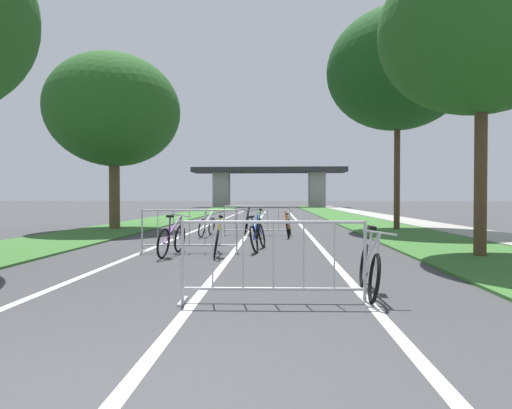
# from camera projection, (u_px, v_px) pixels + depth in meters

# --- Properties ---
(grass_verge_left) EXTENTS (3.22, 65.51, 0.05)m
(grass_verge_left) POSITION_uv_depth(u_px,v_px,m) (184.00, 216.00, 29.12)
(grass_verge_left) COLOR #386B2D
(grass_verge_left) RESTS_ON ground
(grass_verge_right) EXTENTS (3.22, 65.51, 0.05)m
(grass_verge_right) POSITION_uv_depth(u_px,v_px,m) (341.00, 216.00, 28.54)
(grass_verge_right) COLOR #386B2D
(grass_verge_right) RESTS_ON ground
(sidewalk_path_right) EXTENTS (2.07, 65.51, 0.08)m
(sidewalk_path_right) POSITION_uv_depth(u_px,v_px,m) (379.00, 216.00, 28.41)
(sidewalk_path_right) COLOR #9E9B93
(sidewalk_path_right) RESTS_ON ground
(lane_stripe_center) EXTENTS (0.14, 37.90, 0.01)m
(lane_stripe_center) POSITION_uv_depth(u_px,v_px,m) (256.00, 223.00, 20.99)
(lane_stripe_center) COLOR silver
(lane_stripe_center) RESTS_ON ground
(lane_stripe_right_lane) EXTENTS (0.14, 37.90, 0.01)m
(lane_stripe_right_lane) POSITION_uv_depth(u_px,v_px,m) (299.00, 223.00, 20.88)
(lane_stripe_right_lane) COLOR silver
(lane_stripe_right_lane) RESTS_ON ground
(lane_stripe_left_lane) EXTENTS (0.14, 37.90, 0.01)m
(lane_stripe_left_lane) POSITION_uv_depth(u_px,v_px,m) (214.00, 223.00, 21.10)
(lane_stripe_left_lane) COLOR silver
(lane_stripe_left_lane) RESTS_ON ground
(overpass_bridge) EXTENTS (21.23, 4.14, 5.52)m
(overpass_bridge) POSITION_uv_depth(u_px,v_px,m) (269.00, 179.00, 56.06)
(overpass_bridge) COLOR #2D2D30
(overpass_bridge) RESTS_ON ground
(tree_left_pine_far) EXTENTS (5.46, 5.46, 7.30)m
(tree_left_pine_far) POSITION_uv_depth(u_px,v_px,m) (114.00, 111.00, 16.79)
(tree_left_pine_far) COLOR brown
(tree_left_pine_far) RESTS_ON ground
(tree_right_cypress_far) EXTENTS (4.47, 4.47, 7.01)m
(tree_right_cypress_far) POSITION_uv_depth(u_px,v_px,m) (482.00, 28.00, 8.88)
(tree_right_cypress_far) COLOR #4C3823
(tree_right_cypress_far) RESTS_ON ground
(tree_right_oak_mid) EXTENTS (5.77, 5.77, 9.04)m
(tree_right_oak_mid) POSITION_uv_depth(u_px,v_px,m) (398.00, 70.00, 16.49)
(tree_right_oak_mid) COLOR #4C3823
(tree_right_oak_mid) RESTS_ON ground
(crowd_barrier_nearest) EXTENTS (2.39, 0.51, 1.05)m
(crowd_barrier_nearest) POSITION_uv_depth(u_px,v_px,m) (273.00, 262.00, 5.10)
(crowd_barrier_nearest) COLOR #ADADB2
(crowd_barrier_nearest) RESTS_ON ground
(crowd_barrier_second) EXTENTS (2.39, 0.53, 1.05)m
(crowd_barrier_second) POSITION_uv_depth(u_px,v_px,m) (189.00, 231.00, 9.80)
(crowd_barrier_second) COLOR #ADADB2
(crowd_barrier_second) RESTS_ON ground
(crowd_barrier_third) EXTENTS (2.39, 0.50, 1.05)m
(crowd_barrier_third) POSITION_uv_depth(u_px,v_px,m) (257.00, 221.00, 14.33)
(crowd_barrier_third) COLOR #ADADB2
(crowd_barrier_third) RESTS_ON ground
(bicycle_black_0) EXTENTS (0.49, 1.68, 0.98)m
(bicycle_black_0) POSITION_uv_depth(u_px,v_px,m) (247.00, 224.00, 14.76)
(bicycle_black_0) COLOR black
(bicycle_black_0) RESTS_ON ground
(bicycle_yellow_1) EXTENTS (0.44, 1.69, 0.94)m
(bicycle_yellow_1) POSITION_uv_depth(u_px,v_px,m) (217.00, 240.00, 9.39)
(bicycle_yellow_1) COLOR black
(bicycle_yellow_1) RESTS_ON ground
(bicycle_green_2) EXTENTS (0.51, 1.79, 0.98)m
(bicycle_green_2) POSITION_uv_depth(u_px,v_px,m) (258.00, 225.00, 13.79)
(bicycle_green_2) COLOR black
(bicycle_green_2) RESTS_ON ground
(bicycle_white_3) EXTENTS (0.56, 1.69, 0.95)m
(bicycle_white_3) POSITION_uv_depth(u_px,v_px,m) (207.00, 226.00, 13.93)
(bicycle_white_3) COLOR black
(bicycle_white_3) RESTS_ON ground
(bicycle_orange_4) EXTENTS (0.54, 1.69, 0.95)m
(bicycle_orange_4) POSITION_uv_depth(u_px,v_px,m) (288.00, 227.00, 13.71)
(bicycle_orange_4) COLOR black
(bicycle_orange_4) RESTS_ON ground
(bicycle_silver_5) EXTENTS (0.42, 1.67, 0.94)m
(bicycle_silver_5) POSITION_uv_depth(u_px,v_px,m) (369.00, 268.00, 5.57)
(bicycle_silver_5) COLOR black
(bicycle_silver_5) RESTS_ON ground
(bicycle_blue_6) EXTENTS (0.48, 1.78, 0.93)m
(bicycle_blue_6) POSITION_uv_depth(u_px,v_px,m) (258.00, 236.00, 10.18)
(bicycle_blue_6) COLOR black
(bicycle_blue_6) RESTS_ON ground
(bicycle_purple_7) EXTENTS (0.51, 1.71, 0.95)m
(bicycle_purple_7) POSITION_uv_depth(u_px,v_px,m) (172.00, 239.00, 9.30)
(bicycle_purple_7) COLOR black
(bicycle_purple_7) RESTS_ON ground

